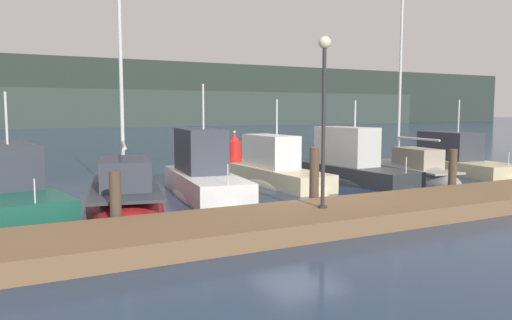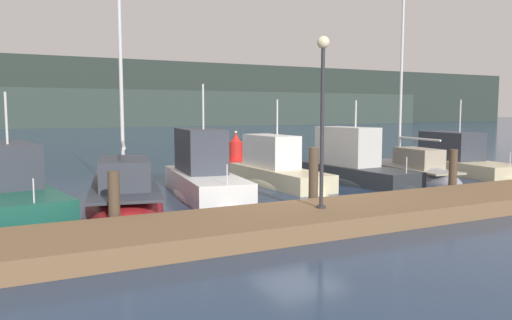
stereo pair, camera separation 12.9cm
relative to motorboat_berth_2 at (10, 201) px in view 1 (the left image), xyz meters
The scene contains 15 objects.
ground_plane 8.59m from the motorboat_berth_2, 21.08° to the right, with size 400.00×400.00×0.00m, color navy.
dock 9.72m from the motorboat_berth_2, 34.49° to the right, with size 30.47×2.80×0.45m, color brown.
mooring_pile_1 4.47m from the motorboat_berth_2, 59.86° to the right, with size 0.28×0.28×1.52m, color #4C3D2D.
mooring_pile_2 8.91m from the motorboat_berth_2, 25.69° to the right, with size 0.28×0.28×1.91m, color #4C3D2D.
mooring_pile_3 14.32m from the motorboat_berth_2, 15.62° to the right, with size 0.28×0.28×1.65m, color #4C3D2D.
motorboat_berth_2 is the anchor object (origin of this frame).
sailboat_berth_3 3.25m from the motorboat_berth_2, ahead, with size 3.90×8.54×11.22m.
motorboat_berth_4 6.11m from the motorboat_berth_2, ahead, with size 2.76×6.77×4.46m.
motorboat_berth_5 9.80m from the motorboat_berth_2, ahead, with size 1.92×6.39×4.08m.
motorboat_berth_6 12.89m from the motorboat_berth_2, ahead, with size 2.25×6.48×4.04m.
sailboat_berth_7 16.08m from the motorboat_berth_2, ahead, with size 2.75×7.22×11.07m.
motorboat_berth_8 19.36m from the motorboat_berth_2, ahead, with size 2.97×6.99×4.14m.
channel_buoy 15.61m from the motorboat_berth_2, 40.43° to the left, with size 1.22×1.22×1.82m.
dock_lamppost 9.52m from the motorboat_berth_2, 36.98° to the right, with size 0.32×0.32×4.40m.
hillside_backdrop 88.64m from the motorboat_berth_2, 83.90° to the left, with size 240.00×23.00×12.92m.
Camera 1 is at (-8.21, -12.94, 2.97)m, focal length 35.00 mm.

